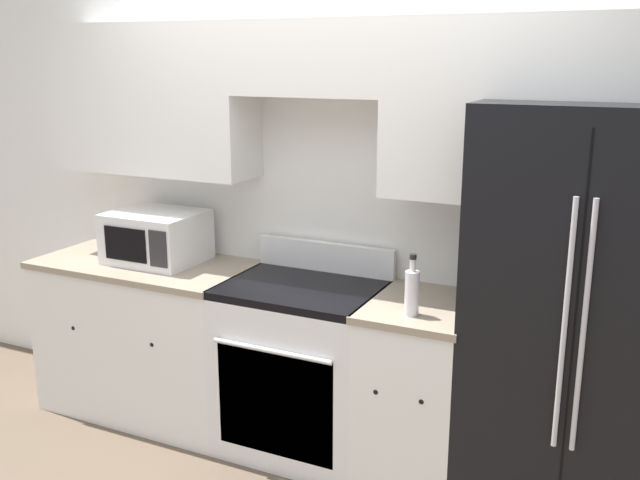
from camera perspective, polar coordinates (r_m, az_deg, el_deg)
ground_plane at (r=3.74m, az=-2.16°, el=-18.63°), size 12.00×12.00×0.00m
wall_back at (r=3.69m, az=1.92°, el=6.20°), size 8.00×0.39×2.60m
lower_cabinets_left at (r=4.32m, az=-13.51°, el=-7.48°), size 1.24×0.64×0.91m
lower_cabinets_right at (r=3.59m, az=7.91°, el=-11.91°), size 0.50×0.64×0.91m
oven_range at (r=3.80m, az=-1.41°, el=-10.11°), size 0.80×0.65×1.07m
refrigerator at (r=3.34m, az=20.30°, el=-5.84°), size 0.94×0.79×1.87m
microwave at (r=4.13m, az=-12.95°, el=0.26°), size 0.50×0.43×0.28m
bottle at (r=3.22m, az=7.37°, el=-4.08°), size 0.07×0.07×0.29m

